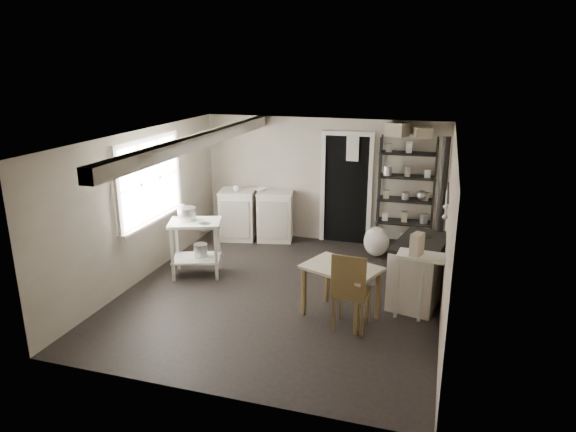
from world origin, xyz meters
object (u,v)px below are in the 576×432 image
(base_cabinets, at_px, (257,215))
(work_table, at_px, (341,291))
(prep_table, at_px, (196,251))
(stove, at_px, (419,271))
(shelf_rack, at_px, (405,200))
(flour_sack, at_px, (376,243))
(stockpot, at_px, (187,217))
(chair, at_px, (352,292))

(base_cabinets, xyz_separation_m, work_table, (2.16, -2.65, -0.08))
(prep_table, relative_size, stove, 0.79)
(prep_table, bearing_deg, base_cabinets, 80.96)
(shelf_rack, bearing_deg, flour_sack, -139.61)
(base_cabinets, distance_m, flour_sack, 2.34)
(stockpot, bearing_deg, base_cabinets, 76.56)
(work_table, bearing_deg, stove, 40.75)
(base_cabinets, bearing_deg, work_table, -62.69)
(stockpot, relative_size, stove, 0.27)
(prep_table, xyz_separation_m, work_table, (2.46, -0.72, -0.02))
(shelf_rack, bearing_deg, stockpot, -150.00)
(shelf_rack, bearing_deg, work_table, -104.09)
(stockpot, height_order, base_cabinets, stockpot)
(shelf_rack, bearing_deg, prep_table, -148.38)
(work_table, height_order, flour_sack, work_table)
(prep_table, bearing_deg, work_table, -16.39)
(stove, bearing_deg, shelf_rack, 112.88)
(prep_table, relative_size, shelf_rack, 0.44)
(chair, xyz_separation_m, flour_sack, (-0.02, 2.61, -0.24))
(stove, relative_size, chair, 1.08)
(stockpot, distance_m, flour_sack, 3.29)
(stockpot, xyz_separation_m, shelf_rack, (3.19, 2.02, 0.01))
(flour_sack, bearing_deg, stockpot, -149.52)
(base_cabinets, bearing_deg, flour_sack, -18.36)
(stockpot, bearing_deg, shelf_rack, 32.32)
(stove, xyz_separation_m, chair, (-0.78, -1.06, 0.04))
(prep_table, bearing_deg, flour_sack, 32.33)
(stockpot, distance_m, work_table, 2.77)
(prep_table, relative_size, base_cabinets, 0.62)
(prep_table, bearing_deg, stove, 1.71)
(stove, bearing_deg, stockpot, -167.08)
(stockpot, distance_m, chair, 3.00)
(work_table, height_order, chair, chair)
(stove, height_order, flour_sack, stove)
(flour_sack, bearing_deg, work_table, -93.78)
(shelf_rack, height_order, stove, shelf_rack)
(prep_table, height_order, shelf_rack, shelf_rack)
(stove, xyz_separation_m, flour_sack, (-0.80, 1.56, -0.20))
(prep_table, distance_m, stockpot, 0.56)
(prep_table, height_order, work_table, prep_table)
(stockpot, relative_size, work_table, 0.32)
(shelf_rack, distance_m, flour_sack, 0.91)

